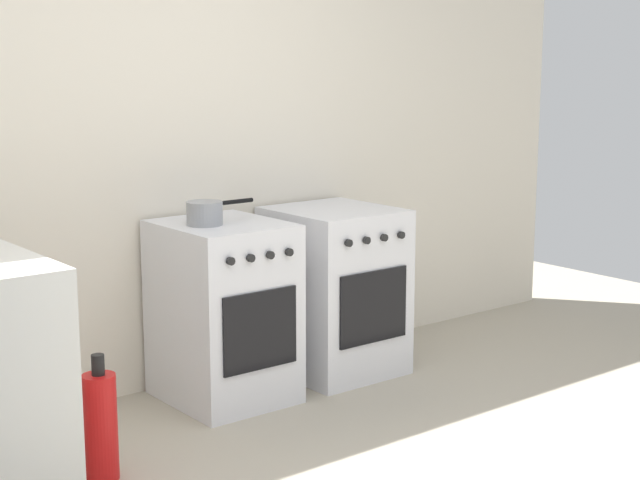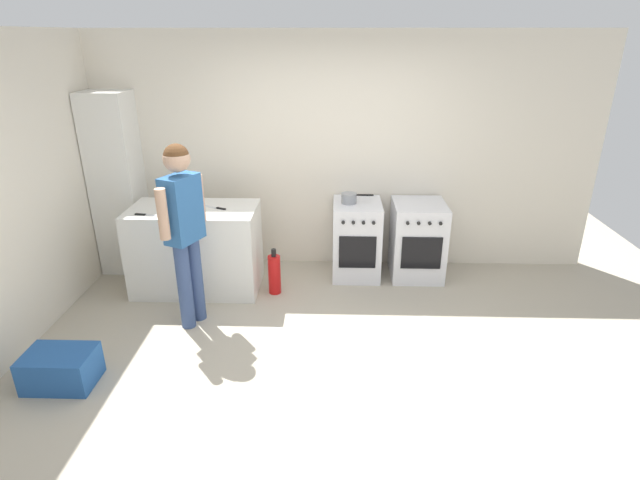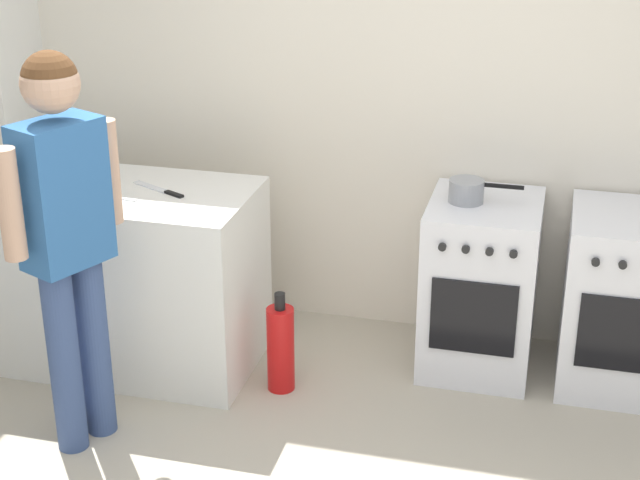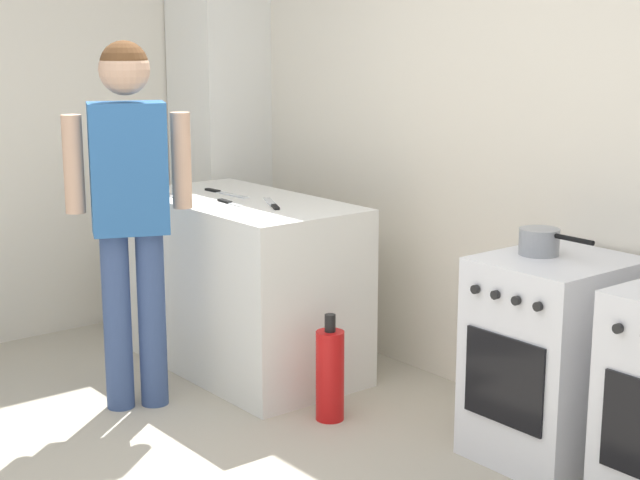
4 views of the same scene
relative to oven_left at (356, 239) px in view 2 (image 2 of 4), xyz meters
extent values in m
plane|color=#ADA38E|center=(-0.35, -1.58, -0.43)|extent=(8.00, 8.00, 0.00)
cube|color=silver|center=(-0.35, 0.37, 0.87)|extent=(6.00, 0.10, 2.60)
cube|color=silver|center=(-2.95, -1.18, 0.87)|extent=(0.10, 3.10, 2.60)
cube|color=silver|center=(-1.70, -0.38, 0.02)|extent=(1.30, 0.70, 0.90)
cube|color=silver|center=(0.00, 0.00, 0.00)|extent=(0.52, 0.60, 0.85)
cube|color=black|center=(0.00, -0.30, -0.03)|extent=(0.39, 0.01, 0.36)
cylinder|color=black|center=(-0.12, -0.12, 0.42)|extent=(0.17, 0.17, 0.01)
cylinder|color=black|center=(0.12, -0.12, 0.42)|extent=(0.17, 0.17, 0.01)
cylinder|color=black|center=(-0.12, 0.12, 0.42)|extent=(0.17, 0.17, 0.01)
cylinder|color=black|center=(0.12, 0.12, 0.42)|extent=(0.17, 0.17, 0.01)
cylinder|color=black|center=(-0.16, -0.31, 0.31)|extent=(0.04, 0.02, 0.04)
cylinder|color=black|center=(-0.05, -0.31, 0.31)|extent=(0.04, 0.02, 0.04)
cylinder|color=black|center=(0.05, -0.31, 0.31)|extent=(0.04, 0.02, 0.04)
cylinder|color=black|center=(0.16, -0.31, 0.31)|extent=(0.04, 0.02, 0.04)
cube|color=silver|center=(0.68, 0.00, 0.00)|extent=(0.56, 0.60, 0.85)
cube|color=black|center=(0.68, -0.30, -0.03)|extent=(0.42, 0.01, 0.36)
cylinder|color=black|center=(0.55, -0.12, 0.42)|extent=(0.18, 0.18, 0.01)
cylinder|color=black|center=(0.80, -0.12, 0.42)|extent=(0.18, 0.18, 0.01)
cylinder|color=black|center=(0.55, 0.12, 0.42)|extent=(0.18, 0.18, 0.01)
cylinder|color=black|center=(0.80, 0.12, 0.42)|extent=(0.18, 0.18, 0.01)
cylinder|color=black|center=(0.51, -0.31, 0.31)|extent=(0.04, 0.02, 0.04)
cylinder|color=black|center=(0.62, -0.31, 0.31)|extent=(0.04, 0.02, 0.04)
cylinder|color=black|center=(0.73, -0.31, 0.31)|extent=(0.04, 0.02, 0.04)
cylinder|color=black|center=(0.85, -0.31, 0.31)|extent=(0.04, 0.02, 0.04)
cylinder|color=gray|center=(-0.09, -0.01, 0.48)|extent=(0.17, 0.17, 0.11)
cylinder|color=black|center=(0.08, -0.01, 0.52)|extent=(0.18, 0.02, 0.02)
cube|color=silver|center=(-1.84, -0.35, 0.48)|extent=(0.24, 0.05, 0.01)
cube|color=black|center=(-2.01, -0.36, 0.48)|extent=(0.11, 0.03, 0.01)
cube|color=silver|center=(-1.55, -0.32, 0.48)|extent=(0.21, 0.13, 0.01)
cube|color=black|center=(-1.40, -0.39, 0.48)|extent=(0.11, 0.07, 0.01)
cube|color=silver|center=(-2.03, -0.61, 0.48)|extent=(0.14, 0.05, 0.01)
cube|color=black|center=(-2.15, -0.59, 0.48)|extent=(0.11, 0.04, 0.01)
cube|color=silver|center=(-1.58, -0.50, 0.48)|extent=(0.10, 0.03, 0.01)
cube|color=black|center=(-1.69, -0.49, 0.48)|extent=(0.11, 0.03, 0.01)
cylinder|color=#384C7A|center=(-1.60, -1.16, -0.01)|extent=(0.13, 0.13, 0.84)
cylinder|color=#384C7A|center=(-1.54, -1.01, -0.01)|extent=(0.13, 0.13, 0.84)
cube|color=#2D609E|center=(-1.57, -1.09, 0.71)|extent=(0.32, 0.39, 0.59)
cylinder|color=tan|center=(-1.67, -1.31, 0.74)|extent=(0.09, 0.09, 0.44)
cylinder|color=tan|center=(-1.48, -0.87, 0.74)|extent=(0.09, 0.09, 0.44)
sphere|color=tan|center=(-1.57, -1.09, 1.15)|extent=(0.23, 0.23, 0.23)
sphere|color=brown|center=(-1.57, -1.09, 1.17)|extent=(0.22, 0.22, 0.22)
cylinder|color=red|center=(-0.87, -0.48, -0.22)|extent=(0.13, 0.13, 0.42)
cylinder|color=black|center=(-0.87, -0.48, 0.03)|extent=(0.05, 0.05, 0.08)
cube|color=#235193|center=(-2.36, -2.02, -0.29)|extent=(0.52, 0.36, 0.28)
cube|color=silver|center=(-2.65, 0.10, 0.57)|extent=(0.48, 0.44, 2.00)
camera|label=1|loc=(-2.42, -3.78, 1.19)|focal=55.00mm
camera|label=2|loc=(-0.25, -5.15, 2.12)|focal=28.00mm
camera|label=3|loc=(0.32, -4.34, 2.05)|focal=55.00mm
camera|label=4|loc=(2.40, -3.15, 1.34)|focal=55.00mm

